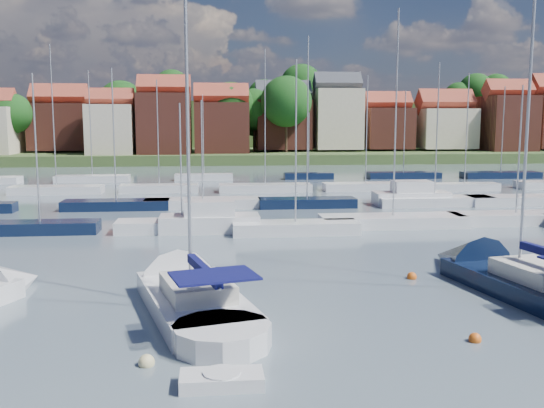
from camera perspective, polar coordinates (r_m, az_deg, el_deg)
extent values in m
plane|color=#45545E|center=(63.24, -1.06, 0.77)|extent=(260.00, 260.00, 0.00)
cone|color=silver|center=(31.05, -23.12, -6.94)|extent=(3.93, 4.16, 2.81)
cube|color=silver|center=(25.51, -7.33, -9.53)|extent=(5.50, 9.00, 1.20)
cone|color=silver|center=(30.45, -9.59, -6.69)|extent=(4.41, 4.83, 3.49)
cylinder|color=silver|center=(21.66, -4.74, -12.71)|extent=(4.26, 4.26, 1.20)
cube|color=beige|center=(24.69, -7.06, -7.82)|extent=(3.25, 4.00, 0.70)
cylinder|color=#B2B2B7|center=(24.92, -7.98, 9.56)|extent=(0.14, 0.14, 15.53)
cylinder|color=#B2B2B7|center=(23.38, -6.43, -6.55)|extent=(1.27, 4.53, 0.10)
cube|color=#0E0F47|center=(23.34, -6.43, -6.19)|extent=(1.41, 4.36, 0.35)
cube|color=#0E0F47|center=(21.88, -5.47, -6.73)|extent=(3.40, 2.78, 0.08)
cube|color=black|center=(30.11, 22.87, -7.38)|extent=(5.13, 9.15, 1.20)
cone|color=black|center=(34.30, 17.15, -5.28)|extent=(4.31, 4.79, 3.60)
cube|color=beige|center=(29.44, 23.71, -5.86)|extent=(3.14, 4.00, 0.70)
cylinder|color=#B2B2B7|center=(29.61, 23.05, 9.53)|extent=(0.14, 0.14, 16.35)
cube|color=silver|center=(18.80, -4.75, -16.27)|extent=(2.49, 1.16, 0.49)
cylinder|color=silver|center=(18.74, -4.76, -15.89)|extent=(1.15, 1.15, 0.31)
sphere|color=beige|center=(20.66, -11.72, -14.65)|extent=(0.54, 0.54, 0.54)
sphere|color=#D85914|center=(22.56, -6.09, -12.55)|extent=(0.54, 0.54, 0.54)
sphere|color=#D85914|center=(23.38, 18.55, -12.18)|extent=(0.45, 0.45, 0.45)
sphere|color=#D85914|center=(31.28, 13.01, -6.86)|extent=(0.48, 0.48, 0.48)
cube|color=black|center=(45.32, -20.98, -2.17)|extent=(8.01, 2.24, 1.00)
cylinder|color=#B2B2B7|center=(44.73, -21.33, 4.89)|extent=(0.12, 0.12, 10.16)
cube|color=silver|center=(43.44, -8.46, -2.14)|extent=(9.22, 2.58, 1.00)
cylinder|color=#B2B2B7|center=(42.89, -8.59, 3.91)|extent=(0.12, 0.12, 8.18)
cube|color=silver|center=(42.23, 2.22, -2.35)|extent=(8.78, 2.46, 1.00)
cylinder|color=#B2B2B7|center=(41.58, 2.26, 5.85)|extent=(0.12, 0.12, 11.06)
cube|color=silver|center=(45.86, 11.30, -1.68)|extent=(10.79, 3.02, 1.00)
cylinder|color=#B2B2B7|center=(45.24, 11.58, 8.28)|extent=(0.12, 0.12, 14.87)
cube|color=silver|center=(49.92, 21.94, -1.33)|extent=(10.13, 2.84, 1.00)
cylinder|color=#B2B2B7|center=(49.40, 22.26, 4.75)|extent=(0.12, 0.12, 9.59)
cube|color=silver|center=(43.17, -5.88, -1.96)|extent=(7.00, 2.60, 1.40)
cube|color=silver|center=(42.99, -5.90, -0.51)|extent=(3.50, 2.20, 1.30)
cube|color=black|center=(55.33, -14.44, -0.15)|extent=(9.30, 2.60, 1.00)
cylinder|color=#B2B2B7|center=(54.83, -14.67, 6.32)|extent=(0.12, 0.12, 11.48)
cube|color=silver|center=(55.07, -6.53, 0.02)|extent=(10.40, 2.91, 1.00)
cylinder|color=#B2B2B7|center=(54.61, -6.61, 5.10)|extent=(0.12, 0.12, 8.77)
cube|color=black|center=(55.03, 3.31, 0.05)|extent=(8.80, 2.46, 1.00)
cylinder|color=#B2B2B7|center=(54.51, 3.38, 8.05)|extent=(0.12, 0.12, 14.33)
cube|color=silver|center=(58.00, 15.04, 0.19)|extent=(10.73, 3.00, 1.00)
cylinder|color=#B2B2B7|center=(57.52, 15.27, 6.69)|extent=(0.12, 0.12, 12.14)
cube|color=silver|center=(61.33, 22.48, 0.27)|extent=(10.48, 2.93, 1.00)
cylinder|color=#B2B2B7|center=(60.90, 22.76, 5.53)|extent=(0.12, 0.12, 10.28)
cube|color=silver|center=(58.11, 12.97, 0.43)|extent=(7.00, 2.60, 1.40)
cube|color=silver|center=(57.98, 13.00, 1.50)|extent=(3.50, 2.20, 1.30)
cube|color=silver|center=(69.17, -19.60, 1.21)|extent=(9.71, 2.72, 1.00)
cylinder|color=#B2B2B7|center=(68.76, -19.91, 7.80)|extent=(0.12, 0.12, 14.88)
cube|color=silver|center=(67.70, -10.56, 1.40)|extent=(8.49, 2.38, 1.00)
cylinder|color=#B2B2B7|center=(67.29, -10.69, 6.62)|extent=(0.12, 0.12, 11.31)
cube|color=silver|center=(67.01, -0.65, 1.47)|extent=(10.16, 2.85, 1.00)
cylinder|color=#B2B2B7|center=(66.58, -0.66, 8.15)|extent=(0.12, 0.12, 14.59)
cube|color=silver|center=(69.08, 8.79, 1.57)|extent=(9.53, 2.67, 1.00)
cylinder|color=#B2B2B7|center=(68.67, 8.90, 6.93)|extent=(0.12, 0.12, 11.91)
cube|color=silver|center=(71.35, 17.64, 1.49)|extent=(7.62, 2.13, 1.00)
cylinder|color=#B2B2B7|center=(70.96, 17.87, 6.77)|extent=(0.12, 0.12, 12.13)
cube|color=silver|center=(80.86, -16.54, 2.25)|extent=(9.24, 2.59, 1.00)
cylinder|color=#B2B2B7|center=(80.51, -16.74, 7.27)|extent=(0.12, 0.12, 13.17)
cube|color=silver|center=(80.19, -6.43, 2.49)|extent=(7.57, 2.12, 1.00)
cylinder|color=#B2B2B7|center=(79.86, -6.49, 6.50)|extent=(0.12, 0.12, 10.24)
cube|color=black|center=(81.42, 3.46, 2.60)|extent=(6.58, 1.84, 1.00)
cylinder|color=#B2B2B7|center=(81.12, 3.49, 5.77)|extent=(0.12, 0.12, 8.01)
cube|color=black|center=(84.44, 12.25, 2.63)|extent=(9.92, 2.78, 1.00)
cylinder|color=#B2B2B7|center=(84.12, 12.37, 6.67)|extent=(0.12, 0.12, 10.92)
cube|color=black|center=(88.55, 20.71, 2.53)|extent=(10.55, 2.95, 1.00)
cylinder|color=#B2B2B7|center=(88.24, 20.91, 6.58)|extent=(0.12, 0.12, 11.51)
cube|color=#3F592C|center=(139.84, -3.69, 4.80)|extent=(200.00, 70.00, 3.00)
cube|color=#3F592C|center=(164.64, -4.04, 6.90)|extent=(200.00, 60.00, 14.00)
cube|color=brown|center=(123.65, -19.26, 6.87)|extent=(10.37, 9.97, 8.73)
cube|color=#973C2B|center=(123.71, -19.38, 9.48)|extent=(10.57, 5.13, 5.13)
cube|color=beige|center=(112.92, -14.86, 6.75)|extent=(8.09, 8.80, 8.96)
cube|color=#973C2B|center=(112.97, -14.96, 9.52)|extent=(8.25, 4.00, 4.00)
cube|color=brown|center=(112.77, -10.05, 7.40)|extent=(9.36, 10.17, 10.97)
cube|color=#973C2B|center=(112.92, -10.13, 10.76)|extent=(9.54, 4.63, 4.63)
cube|color=brown|center=(114.21, -4.77, 7.11)|extent=(9.90, 8.56, 9.42)
cube|color=#973C2B|center=(114.29, -4.81, 10.08)|extent=(10.10, 4.90, 4.90)
cube|color=brown|center=(120.04, 1.03, 7.47)|extent=(10.59, 8.93, 9.49)
cube|color=#383A42|center=(120.15, 1.04, 10.36)|extent=(10.80, 5.24, 5.24)
cube|color=beige|center=(120.92, 6.13, 7.94)|extent=(9.01, 8.61, 11.65)
cube|color=#383A42|center=(121.13, 6.18, 11.22)|extent=(9.19, 4.46, 4.46)
cube|color=brown|center=(124.67, 10.75, 7.01)|extent=(9.10, 9.34, 8.00)
cube|color=#973C2B|center=(124.70, 10.81, 9.36)|extent=(9.28, 4.50, 4.50)
cube|color=beige|center=(128.13, 15.89, 6.84)|extent=(10.86, 9.59, 7.88)
cube|color=#973C2B|center=(128.17, 15.98, 9.20)|extent=(11.07, 5.37, 5.37)
cube|color=brown|center=(130.53, 21.20, 7.04)|extent=(9.18, 9.96, 10.97)
cube|color=#973C2B|center=(130.66, 21.35, 9.94)|extent=(9.36, 4.54, 4.54)
cylinder|color=#382619|center=(151.32, 18.53, 7.75)|extent=(0.50, 0.50, 4.47)
sphere|color=#1B4C17|center=(151.47, 18.64, 10.05)|extent=(8.18, 8.18, 8.18)
cylinder|color=#382619|center=(118.85, -1.64, 5.96)|extent=(0.50, 0.50, 4.46)
sphere|color=#1B4C17|center=(118.80, -1.66, 8.88)|extent=(8.15, 8.15, 8.15)
cylinder|color=#382619|center=(137.74, 2.74, 8.20)|extent=(0.50, 0.50, 5.15)
sphere|color=#1B4C17|center=(137.95, 2.75, 11.10)|extent=(9.41, 9.41, 9.41)
cylinder|color=#382619|center=(139.10, -9.35, 8.14)|extent=(0.50, 0.50, 4.56)
sphere|color=#1B4C17|center=(139.27, -9.41, 10.69)|extent=(8.34, 8.34, 8.34)
cylinder|color=#382619|center=(129.10, -13.93, 6.05)|extent=(0.50, 0.50, 5.15)
sphere|color=#1B4C17|center=(129.09, -14.03, 9.15)|extent=(9.42, 9.42, 9.42)
cylinder|color=#382619|center=(134.10, -20.43, 6.95)|extent=(0.50, 0.50, 3.42)
sphere|color=#1B4C17|center=(134.14, -20.53, 8.93)|extent=(6.26, 6.26, 6.26)
cylinder|color=#382619|center=(128.72, 2.67, 5.95)|extent=(0.50, 0.50, 3.77)
sphere|color=#1B4C17|center=(128.65, 2.68, 8.23)|extent=(6.89, 6.89, 6.89)
cylinder|color=#382619|center=(114.42, 1.34, 6.08)|extent=(0.50, 0.50, 5.21)
sphere|color=#1B4C17|center=(114.42, 1.36, 9.62)|extent=(9.53, 9.53, 9.53)
cylinder|color=#382619|center=(141.22, 22.67, 5.37)|extent=(0.50, 0.50, 2.97)
sphere|color=#1B4C17|center=(141.15, 22.76, 7.00)|extent=(5.44, 5.44, 5.44)
cylinder|color=#382619|center=(116.42, -3.84, 6.00)|extent=(0.50, 0.50, 4.84)
sphere|color=#1B4C17|center=(116.39, -3.87, 9.24)|extent=(8.85, 8.85, 8.85)
cylinder|color=#382619|center=(149.88, 17.06, 7.69)|extent=(0.50, 0.50, 3.72)
sphere|color=#1B4C17|center=(149.97, 17.13, 9.61)|extent=(6.80, 6.80, 6.80)
cylinder|color=#382619|center=(130.91, 21.20, 5.53)|extent=(0.50, 0.50, 4.05)
sphere|color=#1B4C17|center=(130.85, 21.32, 7.93)|extent=(7.40, 7.40, 7.40)
cylinder|color=#382619|center=(120.82, -23.13, 5.26)|extent=(0.50, 0.50, 4.00)
sphere|color=#1B4C17|center=(120.75, -23.27, 7.83)|extent=(7.32, 7.32, 7.32)
cylinder|color=#382619|center=(136.36, -0.76, 7.93)|extent=(0.50, 0.50, 3.93)
sphere|color=#1B4C17|center=(136.46, -0.77, 10.17)|extent=(7.19, 7.19, 7.19)
cylinder|color=#382619|center=(127.91, 10.52, 5.83)|extent=(0.50, 0.50, 3.82)
sphere|color=#1B4C17|center=(127.84, 10.58, 8.16)|extent=(6.99, 6.99, 6.99)
cylinder|color=#382619|center=(116.39, -11.91, 5.52)|extent=(0.50, 0.50, 3.48)
sphere|color=#1B4C17|center=(116.30, -11.98, 7.84)|extent=(6.37, 6.37, 6.37)
cylinder|color=#382619|center=(140.24, 20.85, 5.45)|extent=(0.50, 0.50, 2.99)
sphere|color=#1B4C17|center=(140.16, 20.93, 7.10)|extent=(5.46, 5.46, 5.46)
cylinder|color=#382619|center=(121.98, -1.68, 5.73)|extent=(0.50, 0.50, 3.25)
sphere|color=#1B4C17|center=(121.89, -1.69, 7.80)|extent=(5.94, 5.94, 5.94)
cylinder|color=#382619|center=(123.38, -4.84, 5.67)|extent=(0.50, 0.50, 2.98)
sphere|color=#1B4C17|center=(123.29, -4.86, 7.55)|extent=(5.46, 5.46, 5.46)
cylinder|color=#382619|center=(160.31, 20.22, 7.97)|extent=(0.50, 0.50, 4.29)
sphere|color=#1B4C17|center=(160.47, 20.32, 10.04)|extent=(7.84, 7.84, 7.84)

